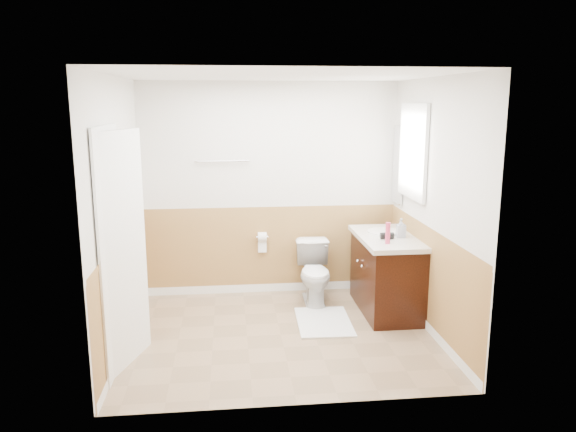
{
  "coord_description": "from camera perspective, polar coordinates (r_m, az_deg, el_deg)",
  "views": [
    {
      "loc": [
        -0.48,
        -5.08,
        2.26
      ],
      "look_at": [
        0.1,
        0.25,
        1.15
      ],
      "focal_mm": 34.31,
      "sensor_mm": 36.0,
      "label": 1
    }
  ],
  "objects": [
    {
      "name": "hair_dryer_body",
      "position": [
        5.88,
        10.22,
        -2.02
      ],
      "size": [
        0.14,
        0.07,
        0.07
      ],
      "primitive_type": "cylinder",
      "rotation": [
        0.0,
        1.57,
        0.0
      ],
      "color": "black",
      "rests_on": "countertop"
    },
    {
      "name": "toilet",
      "position": [
        6.32,
        2.8,
        -5.93
      ],
      "size": [
        0.41,
        0.69,
        0.69
      ],
      "primitive_type": "imported",
      "rotation": [
        0.0,
        0.0,
        -0.03
      ],
      "color": "white",
      "rests_on": "floor"
    },
    {
      "name": "ceiling",
      "position": [
        5.11,
        -0.84,
        14.39
      ],
      "size": [
        3.0,
        3.0,
        0.0
      ],
      "primitive_type": "plane",
      "rotation": [
        3.14,
        0.0,
        0.0
      ],
      "color": "white",
      "rests_on": "floor"
    },
    {
      "name": "tp_holder_bar",
      "position": [
        6.51,
        -2.69,
        -2.18
      ],
      "size": [
        0.14,
        0.02,
        0.02
      ],
      "primitive_type": "cylinder",
      "rotation": [
        0.0,
        1.57,
        0.0
      ],
      "color": "silver",
      "rests_on": "wall_back"
    },
    {
      "name": "hair_dryer_handle",
      "position": [
        5.94,
        9.72,
        -2.14
      ],
      "size": [
        0.03,
        0.03,
        0.07
      ],
      "primitive_type": "cylinder",
      "color": "black",
      "rests_on": "countertop"
    },
    {
      "name": "window_glass",
      "position": [
        6.02,
        12.96,
        6.55
      ],
      "size": [
        0.01,
        0.7,
        0.9
      ],
      "primitive_type": "cube",
      "color": "white",
      "rests_on": "wall_right"
    },
    {
      "name": "vanity_cabinet",
      "position": [
        6.14,
        10.15,
        -6.11
      ],
      "size": [
        0.55,
        1.1,
        0.8
      ],
      "primitive_type": "cube",
      "color": "black",
      "rests_on": "floor"
    },
    {
      "name": "vanity_knob_right",
      "position": [
        6.12,
        7.23,
        -4.63
      ],
      "size": [
        0.03,
        0.03,
        0.03
      ],
      "primitive_type": "sphere",
      "color": "white",
      "rests_on": "vanity_cabinet"
    },
    {
      "name": "door_frame",
      "position": [
        4.89,
        -17.78,
        -3.44
      ],
      "size": [
        0.02,
        0.92,
        2.1
      ],
      "primitive_type": "cube",
      "color": "white",
      "rests_on": "wall_left"
    },
    {
      "name": "countertop",
      "position": [
        6.03,
        10.2,
        -2.26
      ],
      "size": [
        0.6,
        1.15,
        0.05
      ],
      "primitive_type": "cube",
      "color": "beige",
      "rests_on": "vanity_cabinet"
    },
    {
      "name": "vanity_knob_left",
      "position": [
        5.93,
        7.68,
        -5.17
      ],
      "size": [
        0.03,
        0.03,
        0.03
      ],
      "primitive_type": "sphere",
      "color": "silver",
      "rests_on": "vanity_cabinet"
    },
    {
      "name": "faucet",
      "position": [
        6.2,
        11.53,
        -1.02
      ],
      "size": [
        0.02,
        0.02,
        0.14
      ],
      "primitive_type": "cylinder",
      "color": "silver",
      "rests_on": "countertop"
    },
    {
      "name": "wall_left",
      "position": [
        5.28,
        -17.23,
        0.13
      ],
      "size": [
        0.0,
        3.0,
        3.0
      ],
      "primitive_type": "plane",
      "rotation": [
        1.57,
        0.0,
        1.57
      ],
      "color": "silver",
      "rests_on": "floor"
    },
    {
      "name": "tp_sheet",
      "position": [
        6.54,
        -2.68,
        -3.11
      ],
      "size": [
        0.1,
        0.01,
        0.16
      ],
      "primitive_type": "cube",
      "color": "white",
      "rests_on": "tp_roll"
    },
    {
      "name": "door",
      "position": [
        4.88,
        -16.89,
        -3.55
      ],
      "size": [
        0.29,
        0.78,
        2.04
      ],
      "primitive_type": "cube",
      "rotation": [
        0.0,
        0.0,
        -0.31
      ],
      "color": "white",
      "rests_on": "wall_left"
    },
    {
      "name": "wainscot_back",
      "position": [
        6.62,
        -1.84,
        -3.71
      ],
      "size": [
        3.0,
        0.0,
        3.0
      ],
      "primitive_type": "plane",
      "rotation": [
        1.57,
        0.0,
        0.0
      ],
      "color": "#B88449",
      "rests_on": "floor"
    },
    {
      "name": "door_knob",
      "position": [
        5.2,
        -15.55,
        -3.33
      ],
      "size": [
        0.06,
        0.06,
        0.06
      ],
      "primitive_type": "sphere",
      "color": "silver",
      "rests_on": "door"
    },
    {
      "name": "sink_basin",
      "position": [
        6.16,
        9.91,
        -1.61
      ],
      "size": [
        0.36,
        0.36,
        0.02
      ],
      "primitive_type": "cylinder",
      "color": "white",
      "rests_on": "countertop"
    },
    {
      "name": "bath_mat",
      "position": [
        5.86,
        3.73,
        -10.89
      ],
      "size": [
        0.58,
        0.82,
        0.02
      ],
      "primitive_type": "cube",
      "rotation": [
        0.0,
        0.0,
        -0.03
      ],
      "color": "silver",
      "rests_on": "floor"
    },
    {
      "name": "wainscot_right",
      "position": [
        5.72,
        14.32,
        -6.58
      ],
      "size": [
        0.0,
        2.6,
        2.6
      ],
      "primitive_type": "plane",
      "rotation": [
        1.57,
        0.0,
        -1.57
      ],
      "color": "#B88449",
      "rests_on": "floor"
    },
    {
      "name": "tp_roll",
      "position": [
        6.51,
        -2.69,
        -2.18
      ],
      "size": [
        0.1,
        0.11,
        0.11
      ],
      "primitive_type": "cylinder",
      "rotation": [
        0.0,
        1.57,
        0.0
      ],
      "color": "white",
      "rests_on": "tp_holder_bar"
    },
    {
      "name": "wainscot_front",
      "position": [
        4.21,
        0.95,
        -13.04
      ],
      "size": [
        3.0,
        0.0,
        3.0
      ],
      "primitive_type": "plane",
      "rotation": [
        -1.57,
        0.0,
        0.0
      ],
      "color": "#B88449",
      "rests_on": "floor"
    },
    {
      "name": "wall_right",
      "position": [
        5.54,
        14.83,
        0.81
      ],
      "size": [
        0.0,
        3.0,
        3.0
      ],
      "primitive_type": "plane",
      "rotation": [
        1.57,
        0.0,
        -1.57
      ],
      "color": "silver",
      "rests_on": "floor"
    },
    {
      "name": "towel_bar",
      "position": [
        6.36,
        -6.85,
        5.67
      ],
      "size": [
        0.62,
        0.02,
        0.02
      ],
      "primitive_type": "cylinder",
      "rotation": [
        0.0,
        1.57,
        0.0
      ],
      "color": "silver",
      "rests_on": "wall_back"
    },
    {
      "name": "mirror_panel",
      "position": [
        6.52,
        11.33,
        5.23
      ],
      "size": [
        0.02,
        0.35,
        0.9
      ],
      "primitive_type": "cube",
      "color": "silver",
      "rests_on": "wall_right"
    },
    {
      "name": "wall_back",
      "position": [
        6.48,
        -1.89,
        2.73
      ],
      "size": [
        3.0,
        0.0,
        3.0
      ],
      "primitive_type": "plane",
      "rotation": [
        1.57,
        0.0,
        0.0
      ],
      "color": "silver",
      "rests_on": "floor"
    },
    {
      "name": "soap_dispenser",
      "position": [
        5.97,
        11.64,
        -1.21
      ],
      "size": [
        0.1,
        0.1,
        0.2
      ],
      "primitive_type": "imported",
      "rotation": [
        0.0,
        0.0,
        -0.09
      ],
      "color": "#9398A5",
      "rests_on": "countertop"
    },
    {
      "name": "wainscot_left",
      "position": [
        5.47,
        -16.63,
        -7.59
      ],
      "size": [
        0.0,
        2.6,
        2.6
      ],
      "primitive_type": "plane",
      "rotation": [
        1.57,
        0.0,
        1.57
      ],
      "color": "#B88449",
      "rests_on": "floor"
    },
    {
      "name": "floor",
      "position": [
        5.58,
        -0.76,
        -12.19
      ],
      "size": [
        3.0,
        3.0,
        0.0
      ],
      "primitive_type": "plane",
      "color": "#8C7051",
      "rests_on": "ground"
    },
    {
      "name": "wall_front",
      "position": [
        3.94,
        1.0,
        -3.17
      ],
      "size": [
        3.0,
        0.0,
        3.0
      ],
      "primitive_type": "plane",
      "rotation": [
        -1.57,
        0.0,
        0.0
      ],
      "color": "silver",
      "rests_on": "floor"
    },
    {
      "name": "lotion_bottle",
      "position": [
        5.66,
        10.3,
        -1.76
      ],
      "size": [
        0.05,
        0.05,
        0.22
      ],
      "primitive_type": "cylinder",
      "color": "#CB3459",
      "rests_on": "countertop"
    },
    {
      "name": "window_frame",
      "position": [
        6.01,
        12.81,
        6.55
      ],
      "size": [
        0.04,
        0.8,
        1.0
      ],
      "primitive_type": "cube",
      "color": "white",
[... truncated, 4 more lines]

